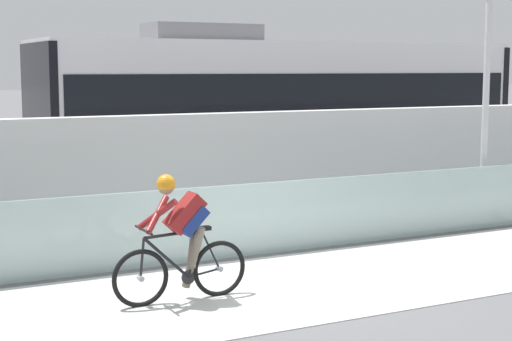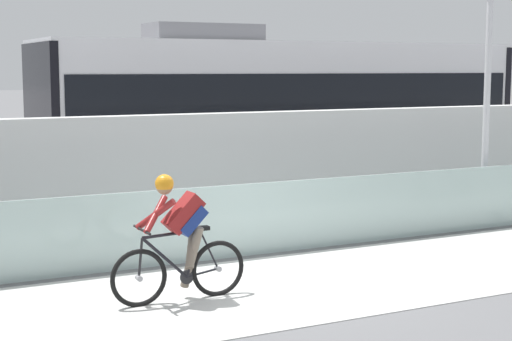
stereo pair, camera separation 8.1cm
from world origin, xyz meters
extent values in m
plane|color=slate|center=(0.00, 0.00, 0.00)|extent=(200.00, 200.00, 0.00)
cube|color=silver|center=(0.00, 0.00, 0.01)|extent=(32.00, 3.20, 0.01)
cube|color=#ADC6C1|center=(0.00, 1.85, 0.56)|extent=(32.00, 0.05, 1.12)
cube|color=silver|center=(0.00, 3.65, 1.06)|extent=(32.00, 0.36, 2.11)
cube|color=#595654|center=(0.00, 6.13, 0.00)|extent=(32.00, 0.08, 0.01)
cube|color=#595654|center=(0.00, 7.57, 0.00)|extent=(32.00, 0.08, 0.01)
cube|color=silver|center=(3.91, 6.85, 1.90)|extent=(11.00, 2.50, 3.10)
cube|color=black|center=(3.91, 6.85, 2.25)|extent=(10.56, 2.54, 1.04)
cube|color=orange|center=(3.91, 6.85, 0.53)|extent=(10.78, 2.53, 0.28)
cube|color=slate|center=(1.93, 6.85, 3.63)|extent=(2.40, 1.10, 0.36)
cube|color=#232326|center=(0.39, 6.85, 0.36)|extent=(1.40, 1.88, 0.20)
cylinder|color=black|center=(0.39, 6.13, 0.30)|extent=(0.60, 0.10, 0.60)
cylinder|color=black|center=(0.39, 7.57, 0.30)|extent=(0.60, 0.10, 0.60)
cube|color=#232326|center=(7.43, 6.85, 0.36)|extent=(1.40, 1.88, 0.20)
cylinder|color=black|center=(7.43, 6.13, 0.30)|extent=(0.60, 0.10, 0.60)
cylinder|color=black|center=(7.43, 7.57, 0.30)|extent=(0.60, 0.10, 0.60)
cube|color=black|center=(-1.54, 6.85, 1.90)|extent=(0.16, 2.54, 2.94)
cube|color=black|center=(9.36, 6.85, 1.90)|extent=(0.16, 2.54, 2.94)
torus|color=black|center=(-1.90, 0.00, 0.36)|extent=(0.72, 0.06, 0.72)
cylinder|color=#99999E|center=(-1.90, 0.00, 0.36)|extent=(0.07, 0.10, 0.07)
torus|color=black|center=(-0.85, 0.00, 0.36)|extent=(0.72, 0.06, 0.72)
cylinder|color=#99999E|center=(-0.85, 0.00, 0.36)|extent=(0.07, 0.10, 0.07)
cylinder|color=black|center=(-1.56, 0.00, 0.57)|extent=(0.60, 0.04, 0.58)
cylinder|color=black|center=(-1.18, 0.00, 0.59)|extent=(0.22, 0.04, 0.59)
cylinder|color=black|center=(-1.47, 0.00, 0.86)|extent=(0.76, 0.04, 0.07)
cylinder|color=black|center=(-1.06, 0.00, 0.33)|extent=(0.43, 0.03, 0.09)
cylinder|color=black|center=(-0.97, 0.00, 0.62)|extent=(0.27, 0.02, 0.53)
cylinder|color=black|center=(-1.87, 0.00, 0.60)|extent=(0.08, 0.03, 0.49)
cube|color=black|center=(-1.09, 0.00, 0.90)|extent=(0.24, 0.10, 0.05)
cylinder|color=black|center=(-1.85, 0.00, 0.95)|extent=(0.03, 0.58, 0.03)
cylinder|color=#262628|center=(-1.27, 0.00, 0.30)|extent=(0.18, 0.02, 0.18)
cube|color=maroon|center=(-1.31, 0.00, 1.11)|extent=(0.50, 0.28, 0.51)
cube|color=navy|center=(-1.22, 0.00, 1.02)|extent=(0.38, 0.30, 0.38)
sphere|color=#997051|center=(-1.55, 0.00, 1.46)|extent=(0.20, 0.20, 0.20)
sphere|color=orange|center=(-1.55, 0.00, 1.49)|extent=(0.23, 0.23, 0.23)
cylinder|color=maroon|center=(-1.67, 0.00, 1.12)|extent=(0.44, 0.41, 0.41)
cylinder|color=maroon|center=(-1.67, 0.00, 1.12)|extent=(0.44, 0.41, 0.41)
cylinder|color=#726656|center=(-1.20, 0.00, 0.55)|extent=(0.29, 0.33, 0.80)
cylinder|color=#726656|center=(-1.20, 0.00, 0.69)|extent=(0.29, 0.33, 0.54)
cylinder|color=gray|center=(5.52, 2.15, 0.10)|extent=(0.24, 0.24, 0.20)
cylinder|color=silver|center=(5.52, 2.15, 2.20)|extent=(0.12, 0.12, 4.20)
camera|label=1|loc=(-5.04, -9.15, 2.89)|focal=56.98mm
camera|label=2|loc=(-4.97, -9.18, 2.89)|focal=56.98mm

